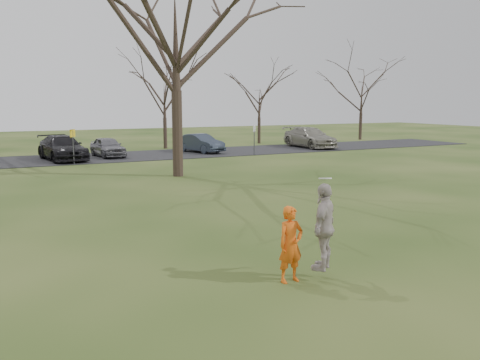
# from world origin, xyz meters

# --- Properties ---
(ground) EXTENTS (120.00, 120.00, 0.00)m
(ground) POSITION_xyz_m (0.00, 0.00, 0.00)
(ground) COLOR #1E380F
(ground) RESTS_ON ground
(parking_strip) EXTENTS (62.00, 6.50, 0.04)m
(parking_strip) POSITION_xyz_m (0.00, 25.00, 0.02)
(parking_strip) COLOR black
(parking_strip) RESTS_ON ground
(player_defender) EXTENTS (0.60, 0.42, 1.58)m
(player_defender) POSITION_xyz_m (-0.79, 0.08, 0.79)
(player_defender) COLOR #E75A13
(player_defender) RESTS_ON ground
(car_3) EXTENTS (2.89, 5.49, 1.52)m
(car_3) POSITION_xyz_m (-2.32, 24.53, 0.80)
(car_3) COLOR black
(car_3) RESTS_ON parking_strip
(car_4) EXTENTS (1.98, 4.00, 1.31)m
(car_4) POSITION_xyz_m (0.62, 25.19, 0.70)
(car_4) COLOR slate
(car_4) RESTS_ON parking_strip
(car_5) EXTENTS (2.57, 4.26, 1.33)m
(car_5) POSITION_xyz_m (7.26, 25.15, 0.70)
(car_5) COLOR #303948
(car_5) RESTS_ON parking_strip
(car_7) EXTENTS (2.27, 5.49, 1.59)m
(car_7) POSITION_xyz_m (16.60, 24.90, 0.83)
(car_7) COLOR gray
(car_7) RESTS_ON parking_strip
(catching_play) EXTENTS (1.11, 1.00, 1.93)m
(catching_play) POSITION_xyz_m (-0.08, -0.08, 1.12)
(catching_play) COLOR #B1A49F
(catching_play) RESTS_ON ground
(sign_yellow) EXTENTS (0.35, 0.35, 2.08)m
(sign_yellow) POSITION_xyz_m (-2.00, 22.00, 1.45)
(sign_yellow) COLOR #47474C
(sign_yellow) RESTS_ON ground
(sign_white) EXTENTS (0.35, 0.35, 2.08)m
(sign_white) POSITION_xyz_m (10.00, 22.00, 1.45)
(sign_white) COLOR #47474C
(sign_white) RESTS_ON ground
(big_tree) EXTENTS (9.00, 9.00, 14.00)m
(big_tree) POSITION_xyz_m (2.00, 15.00, 7.00)
(big_tree) COLOR #352821
(big_tree) RESTS_ON ground
(small_tree_row) EXTENTS (55.00, 5.90, 8.50)m
(small_tree_row) POSITION_xyz_m (4.38, 30.06, 3.89)
(small_tree_row) COLOR #352821
(small_tree_row) RESTS_ON ground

